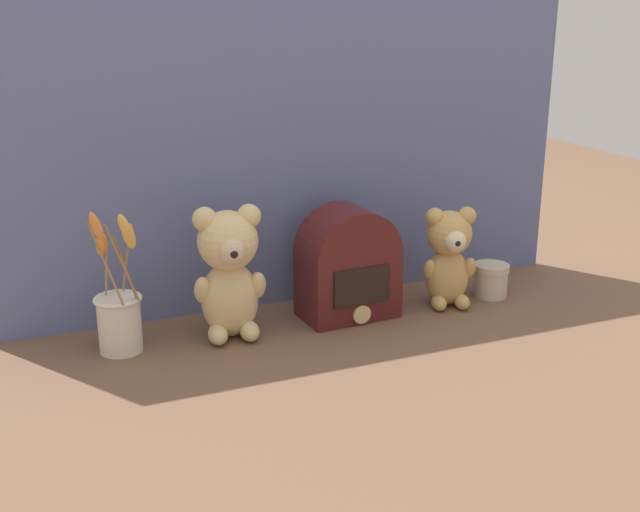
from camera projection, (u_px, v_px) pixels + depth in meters
name	position (u px, v px, depth m)	size (l,w,h in m)	color
ground_plane	(323.00, 324.00, 1.75)	(4.00, 4.00, 0.00)	brown
backdrop_wall	(295.00, 148.00, 1.79)	(1.36, 0.02, 0.72)	slate
teddy_bear_large	(229.00, 270.00, 1.65)	(0.15, 0.14, 0.28)	#DBBC84
teddy_bear_medium	(449.00, 255.00, 1.82)	(0.13, 0.12, 0.23)	tan
flower_vase	(119.00, 313.00, 1.59)	(0.11, 0.13, 0.31)	silver
vintage_radio	(348.00, 266.00, 1.76)	(0.22, 0.14, 0.25)	#4C1919
decorative_tin_tall	(491.00, 280.00, 1.91)	(0.08, 0.08, 0.08)	beige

